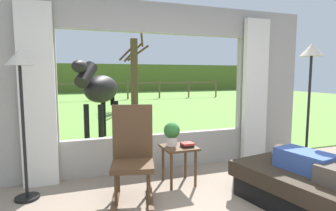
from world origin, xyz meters
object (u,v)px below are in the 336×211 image
at_px(potted_plant, 172,132).
at_px(horse, 100,90).
at_px(book_stack, 187,145).
at_px(side_table, 179,153).
at_px(pasture_tree, 134,71).
at_px(rocking_chair, 133,154).
at_px(floor_lamp_right, 311,70).
at_px(recliner_sofa, 314,193).
at_px(reclining_person, 320,167).
at_px(floor_lamp_left, 20,80).

relative_size(potted_plant, horse, 0.18).
bearing_deg(book_stack, side_table, 146.02).
height_order(side_table, pasture_tree, pasture_tree).
relative_size(rocking_chair, book_stack, 6.07).
relative_size(floor_lamp_right, pasture_tree, 0.55).
relative_size(rocking_chair, horse, 0.65).
relative_size(recliner_sofa, horse, 1.06).
relative_size(reclining_person, potted_plant, 4.48).
xyz_separation_m(recliner_sofa, pasture_tree, (0.30, 10.00, 1.43)).
bearing_deg(book_stack, recliner_sofa, -50.48).
bearing_deg(side_table, pasture_tree, 81.13).
xyz_separation_m(potted_plant, book_stack, (0.18, -0.12, -0.15)).
height_order(side_table, horse, horse).
xyz_separation_m(reclining_person, pasture_tree, (0.30, 10.05, 1.12)).
distance_m(reclining_person, floor_lamp_right, 1.61).
distance_m(reclining_person, horse, 4.48).
distance_m(side_table, potted_plant, 0.29).
height_order(reclining_person, rocking_chair, rocking_chair).
bearing_deg(reclining_person, recliner_sofa, 79.57).
height_order(floor_lamp_left, horse, floor_lamp_left).
relative_size(book_stack, floor_lamp_right, 0.10).
xyz_separation_m(recliner_sofa, potted_plant, (-1.15, 1.30, 0.48)).
bearing_deg(book_stack, rocking_chair, -167.49).
height_order(book_stack, floor_lamp_left, floor_lamp_left).
xyz_separation_m(recliner_sofa, side_table, (-1.07, 1.24, 0.21)).
distance_m(book_stack, floor_lamp_right, 2.06).
bearing_deg(side_table, recliner_sofa, -49.33).
distance_m(rocking_chair, potted_plant, 0.69).
relative_size(rocking_chair, floor_lamp_left, 0.64).
xyz_separation_m(recliner_sofa, floor_lamp_right, (0.80, 0.90, 1.33)).
height_order(floor_lamp_right, pasture_tree, pasture_tree).
distance_m(reclining_person, side_table, 1.68).
height_order(rocking_chair, floor_lamp_left, floor_lamp_left).
distance_m(potted_plant, book_stack, 0.26).
height_order(reclining_person, pasture_tree, pasture_tree).
bearing_deg(side_table, book_stack, -33.98).
bearing_deg(potted_plant, pasture_tree, 80.56).
bearing_deg(reclining_person, side_table, 119.14).
xyz_separation_m(side_table, floor_lamp_right, (1.87, -0.34, 1.12)).
bearing_deg(potted_plant, horse, 103.79).
distance_m(potted_plant, horse, 2.82).
bearing_deg(recliner_sofa, side_table, 120.24).
bearing_deg(floor_lamp_left, floor_lamp_right, -7.67).
distance_m(potted_plant, floor_lamp_right, 2.16).
height_order(side_table, book_stack, book_stack).
height_order(potted_plant, floor_lamp_left, floor_lamp_left).
height_order(recliner_sofa, side_table, side_table).
relative_size(side_table, pasture_tree, 0.15).
relative_size(reclining_person, floor_lamp_right, 0.75).
distance_m(potted_plant, floor_lamp_left, 1.95).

